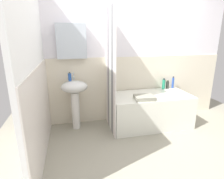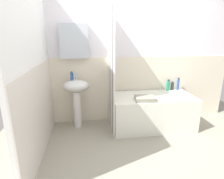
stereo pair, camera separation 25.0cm
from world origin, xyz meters
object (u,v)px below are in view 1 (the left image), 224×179
at_px(sink, 75,94).
at_px(bathtub, 149,110).
at_px(shampoo_bottle, 167,85).
at_px(towel_folded, 145,98).
at_px(conditioner_bottle, 173,83).
at_px(lotion_bottle, 164,84).
at_px(soap_dispenser, 70,77).

height_order(sink, bathtub, sink).
relative_size(shampoo_bottle, towel_folded, 0.50).
relative_size(bathtub, conditioner_bottle, 5.98).
bearing_deg(towel_folded, lotion_bottle, 39.34).
relative_size(soap_dispenser, bathtub, 0.11).
relative_size(bathtub, lotion_bottle, 6.72).
xyz_separation_m(soap_dispenser, towel_folded, (1.16, -0.39, -0.31)).
xyz_separation_m(soap_dispenser, conditioner_bottle, (1.96, 0.11, -0.23)).
height_order(soap_dispenser, shampoo_bottle, soap_dispenser).
distance_m(soap_dispenser, bathtub, 1.51).
distance_m(sink, shampoo_bottle, 1.79).
height_order(sink, shampoo_bottle, sink).
relative_size(sink, soap_dispenser, 5.66).
bearing_deg(lotion_bottle, towel_folded, -140.66).
height_order(bathtub, towel_folded, towel_folded).
bearing_deg(soap_dispenser, conditioner_bottle, 3.31).
distance_m(soap_dispenser, conditioner_bottle, 1.98).
distance_m(bathtub, conditioner_bottle, 0.78).
relative_size(sink, conditioner_bottle, 3.63).
bearing_deg(towel_folded, shampoo_bottle, 36.41).
xyz_separation_m(bathtub, towel_folded, (-0.20, -0.21, 0.32)).
height_order(lotion_bottle, towel_folded, lotion_bottle).
relative_size(soap_dispenser, lotion_bottle, 0.72).
bearing_deg(towel_folded, conditioner_bottle, 32.23).
bearing_deg(towel_folded, sink, 161.20).
distance_m(bathtub, shampoo_bottle, 0.67).
height_order(soap_dispenser, towel_folded, soap_dispenser).
distance_m(lotion_bottle, towel_folded, 0.77).
distance_m(sink, bathtub, 1.35).
height_order(sink, soap_dispenser, soap_dispenser).
height_order(conditioner_bottle, towel_folded, conditioner_bottle).
bearing_deg(lotion_bottle, sink, -176.31).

